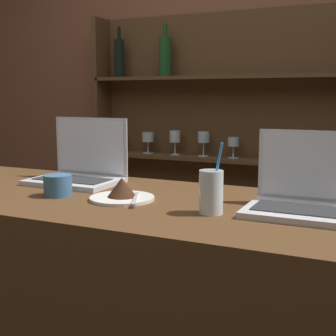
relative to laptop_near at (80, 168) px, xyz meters
name	(u,v)px	position (x,y,z in m)	size (l,w,h in m)	color
back_wall	(241,97)	(0.28, 1.18, 0.26)	(7.00, 0.06, 2.70)	brown
back_shelf	(219,167)	(0.18, 1.11, -0.14)	(1.56, 0.18, 1.82)	brown
laptop_near	(80,168)	(0.00, 0.00, 0.00)	(0.33, 0.23, 0.24)	silver
laptop_far	(308,196)	(0.85, -0.12, -0.01)	(0.32, 0.24, 0.22)	silver
cake_plate	(122,192)	(0.30, -0.20, -0.03)	(0.20, 0.20, 0.07)	silver
water_glass	(211,192)	(0.61, -0.25, 0.01)	(0.07, 0.07, 0.20)	silver
coffee_cup	(58,185)	(0.08, -0.24, -0.02)	(0.09, 0.09, 0.07)	#38668C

